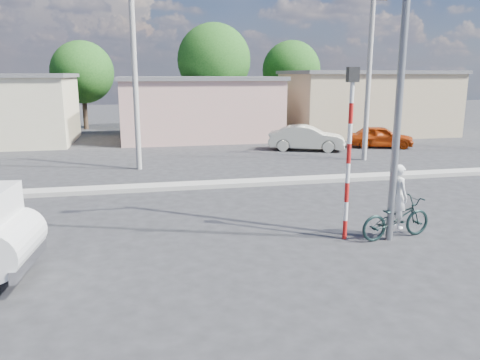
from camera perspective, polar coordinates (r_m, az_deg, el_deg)
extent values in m
plane|color=#252527|center=(10.30, -0.52, -11.23)|extent=(120.00, 120.00, 0.00)
cube|color=#99968E|center=(17.80, -5.69, -0.64)|extent=(40.00, 0.80, 0.16)
cylinder|color=white|center=(10.61, -26.34, -6.91)|extent=(1.18, 1.94, 0.99)
cube|color=silver|center=(10.61, -24.31, -8.78)|extent=(0.33, 1.93, 0.25)
imported|color=black|center=(12.82, 18.50, -4.41)|extent=(2.17, 1.06, 1.09)
imported|color=white|center=(12.74, 18.59, -3.18)|extent=(0.49, 0.66, 1.66)
imported|color=beige|center=(26.59, 8.14, 5.09)|extent=(4.45, 2.97, 1.39)
imported|color=#A23007|center=(28.61, 16.74, 5.09)|extent=(3.99, 2.55, 1.27)
cylinder|color=red|center=(12.50, 12.66, -5.92)|extent=(0.11, 0.11, 0.50)
cylinder|color=white|center=(12.35, 12.77, -3.72)|extent=(0.11, 0.11, 0.50)
cylinder|color=red|center=(12.22, 12.89, -1.47)|extent=(0.11, 0.11, 0.50)
cylinder|color=white|center=(12.11, 13.00, 0.82)|extent=(0.11, 0.11, 0.50)
cylinder|color=red|center=(12.02, 13.12, 3.16)|extent=(0.11, 0.11, 0.50)
cylinder|color=white|center=(11.95, 13.24, 5.52)|extent=(0.11, 0.11, 0.50)
cylinder|color=red|center=(11.90, 13.37, 7.91)|extent=(0.11, 0.11, 0.50)
cylinder|color=white|center=(11.87, 13.49, 10.31)|extent=(0.11, 0.11, 0.50)
cube|color=black|center=(11.86, 13.60, 12.39)|extent=(0.28, 0.18, 0.36)
cylinder|color=slate|center=(12.12, 19.14, 13.57)|extent=(0.18, 0.18, 9.00)
cube|color=#D29890|center=(31.54, -5.03, 8.56)|extent=(10.00, 7.00, 3.80)
cube|color=#59595B|center=(31.46, -5.11, 12.23)|extent=(10.30, 7.30, 0.24)
cube|color=tan|center=(35.09, 15.05, 8.92)|extent=(11.00, 7.00, 4.20)
cube|color=#59595B|center=(35.02, 15.26, 12.54)|extent=(11.30, 7.30, 0.24)
cylinder|color=#38281E|center=(38.52, -18.40, 8.47)|extent=(0.36, 0.36, 3.47)
sphere|color=#2F7021|center=(38.44, -18.68, 12.34)|extent=(4.71, 4.71, 4.71)
cylinder|color=#38281E|center=(37.74, -3.14, 9.57)|extent=(0.36, 0.36, 4.20)
sphere|color=#2F7021|center=(37.69, -3.20, 14.36)|extent=(5.70, 5.70, 5.70)
cylinder|color=#38281E|center=(41.35, 6.18, 9.41)|extent=(0.36, 0.36, 3.64)
sphere|color=#2F7021|center=(41.28, 6.27, 13.19)|extent=(4.94, 4.94, 4.94)
cylinder|color=#99968E|center=(21.22, -12.68, 11.96)|extent=(0.24, 0.24, 8.00)
cylinder|color=#99968E|center=(23.84, 15.41, 11.87)|extent=(0.24, 0.24, 8.00)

